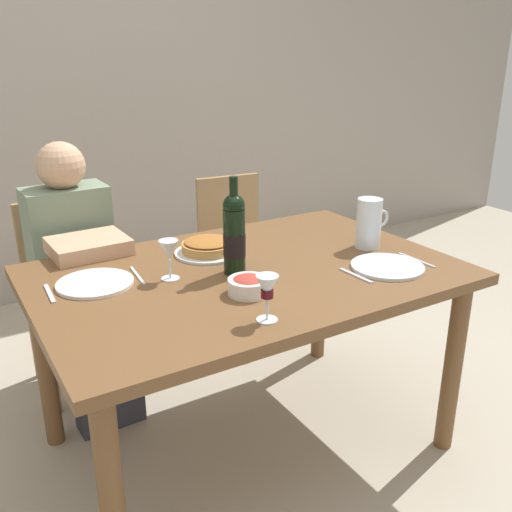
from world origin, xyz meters
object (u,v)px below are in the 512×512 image
dining_table (247,293)px  dinner_plate_left_setting (95,283)px  wine_glass_left_diner (267,289)px  salad_bowl (249,285)px  wine_bottle (234,234)px  dinner_plate_right_setting (387,267)px  chair_right (236,247)px  chair_left (68,282)px  wine_glass_right_diner (169,252)px  water_pitcher (369,226)px  baked_tart (208,247)px  diner_left (81,274)px

dining_table → dinner_plate_left_setting: (-0.51, 0.15, 0.10)m
dining_table → wine_glass_left_diner: (-0.15, -0.38, 0.19)m
dining_table → dinner_plate_left_setting: 0.54m
salad_bowl → wine_glass_left_diner: size_ratio=0.96×
wine_bottle → dinner_plate_right_setting: (0.50, -0.25, -0.14)m
wine_glass_left_diner → chair_right: wine_glass_left_diner is taller
wine_glass_left_diner → dinner_plate_right_setting: wine_glass_left_diner is taller
salad_bowl → wine_glass_left_diner: (-0.05, -0.19, 0.07)m
wine_bottle → chair_left: 1.05m
wine_bottle → dinner_plate_left_setting: 0.50m
wine_glass_right_diner → water_pitcher: bearing=-7.0°
wine_bottle → dinner_plate_right_setting: size_ratio=1.31×
dinner_plate_left_setting → chair_right: size_ratio=0.30×
wine_bottle → chair_left: size_ratio=0.40×
salad_bowl → chair_left: (-0.35, 1.06, -0.30)m
wine_bottle → baked_tart: (0.01, 0.23, -0.12)m
salad_bowl → diner_left: (-0.34, 0.83, -0.18)m
dinner_plate_right_setting → diner_left: 1.27m
salad_bowl → wine_glass_left_diner: wine_glass_left_diner is taller
dining_table → chair_left: chair_left is taller
dining_table → dinner_plate_right_setting: size_ratio=5.63×
water_pitcher → wine_glass_left_diner: bearing=-153.8°
baked_tart → diner_left: diner_left is taller
baked_tart → dinner_plate_left_setting: bearing=-170.5°
salad_bowl → dinner_plate_left_setting: salad_bowl is taller
water_pitcher → salad_bowl: 0.67m
dinner_plate_left_setting → chair_right: chair_right is taller
salad_bowl → diner_left: size_ratio=0.12×
water_pitcher → chair_right: size_ratio=0.23×
baked_tart → wine_glass_left_diner: 0.62m
baked_tart → dinner_plate_right_setting: size_ratio=0.98×
salad_bowl → chair_right: 1.26m
chair_right → salad_bowl: bearing=67.9°
salad_bowl → chair_right: (0.56, 1.09, -0.30)m
wine_glass_right_diner → diner_left: diner_left is taller
dinner_plate_right_setting → wine_glass_left_diner: bearing=-168.0°
chair_right → wine_glass_right_diner: bearing=54.1°
water_pitcher → chair_left: size_ratio=0.23×
water_pitcher → dinner_plate_left_setting: water_pitcher is taller
dining_table → dinner_plate_left_setting: bearing=163.6°
wine_bottle → water_pitcher: (0.60, -0.03, -0.06)m
salad_bowl → diner_left: diner_left is taller
diner_left → chair_right: bearing=-166.0°
baked_tart → dinner_plate_left_setting: baked_tart is taller
wine_glass_left_diner → chair_right: bearing=64.5°
dining_table → salad_bowl: 0.24m
dining_table → dinner_plate_right_setting: 0.52m
water_pitcher → baked_tart: size_ratio=0.77×
water_pitcher → wine_glass_left_diner: (-0.70, -0.34, 0.01)m
water_pitcher → baked_tart: 0.65m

